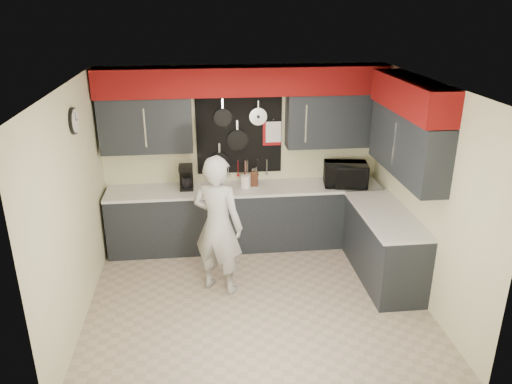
{
  "coord_description": "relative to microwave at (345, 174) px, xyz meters",
  "views": [
    {
      "loc": [
        -0.58,
        -5.18,
        3.45
      ],
      "look_at": [
        0.05,
        0.5,
        1.21
      ],
      "focal_mm": 35.0,
      "sensor_mm": 36.0,
      "label": 1
    }
  ],
  "objects": [
    {
      "name": "knife_block",
      "position": [
        -1.29,
        0.13,
        -0.06
      ],
      "size": [
        0.12,
        0.12,
        0.21
      ],
      "primitive_type": "cube",
      "rotation": [
        0.0,
        0.0,
        -0.23
      ],
      "color": "#3D1A13",
      "rests_on": "base_cabinets"
    },
    {
      "name": "microwave",
      "position": [
        0.0,
        0.0,
        0.0
      ],
      "size": [
        0.65,
        0.49,
        0.33
      ],
      "primitive_type": "imported",
      "rotation": [
        0.0,
        0.0,
        -0.15
      ],
      "color": "black",
      "rests_on": "base_cabinets"
    },
    {
      "name": "person",
      "position": [
        -1.87,
        -1.08,
        -0.2
      ],
      "size": [
        0.77,
        0.69,
        1.77
      ],
      "primitive_type": "imported",
      "rotation": [
        0.0,
        0.0,
        2.62
      ],
      "color": "#A0A09E",
      "rests_on": "ground"
    },
    {
      "name": "ground",
      "position": [
        -1.44,
        -1.36,
        -1.09
      ],
      "size": [
        4.0,
        4.0,
        0.0
      ],
      "primitive_type": "plane",
      "color": "tan",
      "rests_on": "ground"
    },
    {
      "name": "left_wall_assembly",
      "position": [
        -3.43,
        -1.35,
        0.25
      ],
      "size": [
        0.05,
        3.5,
        2.6
      ],
      "color": "beige",
      "rests_on": "ground"
    },
    {
      "name": "right_wall_assembly",
      "position": [
        0.41,
        -1.1,
        0.86
      ],
      "size": [
        0.36,
        3.5,
        2.6
      ],
      "color": "beige",
      "rests_on": "ground"
    },
    {
      "name": "base_cabinets",
      "position": [
        -0.95,
        -0.23,
        -0.63
      ],
      "size": [
        3.95,
        2.2,
        0.92
      ],
      "color": "black",
      "rests_on": "ground"
    },
    {
      "name": "back_wall_assembly",
      "position": [
        -1.43,
        0.24,
        0.92
      ],
      "size": [
        4.0,
        0.36,
        2.6
      ],
      "color": "beige",
      "rests_on": "ground"
    },
    {
      "name": "utensil_crock",
      "position": [
        -1.43,
        0.08,
        -0.08
      ],
      "size": [
        0.14,
        0.14,
        0.18
      ],
      "primitive_type": "cylinder",
      "color": "white",
      "rests_on": "base_cabinets"
    },
    {
      "name": "coffee_maker",
      "position": [
        -2.26,
        0.14,
        0.01
      ],
      "size": [
        0.19,
        0.23,
        0.35
      ],
      "rotation": [
        0.0,
        0.0,
        -0.01
      ],
      "color": "black",
      "rests_on": "base_cabinets"
    }
  ]
}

